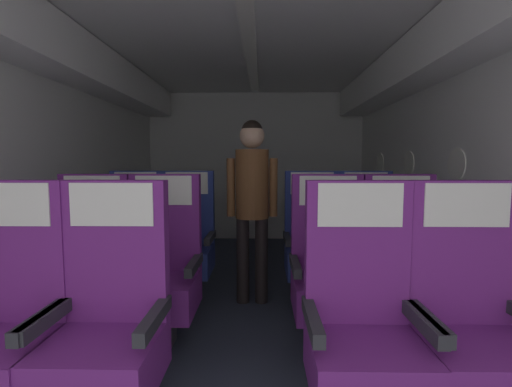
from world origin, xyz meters
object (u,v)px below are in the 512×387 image
at_px(seat_a_left_window, 2,327).
at_px(seat_a_right_window, 362,329).
at_px(seat_a_right_aisle, 472,329).
at_px(seat_c_left_aisle, 186,244).
at_px(flight_attendant, 252,192).
at_px(seat_c_right_window, 313,245).
at_px(seat_b_left_aisle, 162,272).
at_px(seat_c_right_aisle, 367,245).
at_px(seat_b_right_aisle, 403,273).
at_px(seat_a_left_aisle, 108,327).
at_px(seat_c_left_window, 134,244).
at_px(seat_b_left_window, 89,272).
at_px(seat_b_right_window, 329,273).

height_order(seat_a_left_window, seat_a_right_window, same).
xyz_separation_m(seat_a_left_window, seat_a_right_aisle, (2.10, 0.02, 0.00)).
bearing_deg(seat_c_left_aisle, flight_attendant, -14.08).
bearing_deg(seat_a_left_window, flight_attendant, 54.73).
xyz_separation_m(seat_a_right_window, seat_c_right_window, (-0.00, 1.65, 0.00)).
relative_size(seat_b_left_aisle, seat_c_right_aisle, 1.00).
bearing_deg(seat_b_right_aisle, seat_c_right_window, 121.37).
xyz_separation_m(seat_a_left_aisle, seat_a_right_aisle, (1.62, 0.01, 0.00)).
bearing_deg(seat_c_left_window, seat_a_right_window, -45.94).
height_order(seat_c_left_aisle, seat_c_right_window, same).
xyz_separation_m(seat_b_left_aisle, seat_c_right_aisle, (1.60, 0.83, 0.00)).
bearing_deg(seat_a_right_window, seat_b_left_window, 153.16).
distance_m(seat_b_left_window, seat_c_left_window, 0.85).
height_order(seat_a_right_aisle, seat_c_left_aisle, same).
distance_m(seat_a_right_aisle, seat_c_left_aisle, 2.32).
relative_size(seat_c_left_aisle, seat_c_right_aisle, 1.00).
height_order(seat_a_left_window, seat_c_right_aisle, same).
relative_size(seat_b_left_aisle, flight_attendant, 0.72).
xyz_separation_m(seat_a_right_aisle, seat_b_left_window, (-2.10, 0.81, 0.00)).
height_order(seat_c_left_window, seat_c_right_window, same).
distance_m(seat_a_left_aisle, seat_a_right_aisle, 1.62).
relative_size(seat_a_left_aisle, seat_c_left_window, 1.00).
relative_size(seat_b_right_window, seat_c_right_window, 1.00).
xyz_separation_m(seat_a_left_aisle, seat_b_right_window, (1.14, 0.82, 0.00)).
distance_m(seat_b_left_aisle, seat_c_left_aisle, 0.84).
bearing_deg(seat_a_left_aisle, seat_c_left_aisle, 90.02).
height_order(seat_a_right_aisle, seat_c_left_window, same).
bearing_deg(seat_b_left_aisle, seat_b_right_window, 0.08).
bearing_deg(seat_b_left_window, seat_b_left_aisle, 0.44).
xyz_separation_m(seat_a_right_window, seat_c_right_aisle, (0.48, 1.65, 0.00)).
height_order(seat_a_right_aisle, seat_b_right_aisle, same).
distance_m(seat_c_left_window, seat_c_left_aisle, 0.47).
height_order(seat_b_right_window, seat_c_left_aisle, same).
height_order(seat_a_right_window, seat_b_left_window, same).
relative_size(seat_a_right_window, seat_b_left_window, 1.00).
height_order(seat_c_left_aisle, flight_attendant, flight_attendant).
height_order(seat_a_left_window, seat_b_right_aisle, same).
distance_m(seat_b_left_aisle, seat_c_right_aisle, 1.81).
xyz_separation_m(seat_a_left_window, seat_c_right_window, (1.61, 1.66, 0.00)).
bearing_deg(seat_a_left_aisle, seat_a_left_window, -178.84).
height_order(seat_a_left_aisle, flight_attendant, flight_attendant).
xyz_separation_m(seat_b_left_window, seat_c_left_window, (0.00, 0.85, 0.00)).
relative_size(seat_a_right_aisle, seat_b_left_aisle, 1.00).
bearing_deg(seat_c_right_window, flight_attendant, -166.04).
bearing_deg(seat_b_left_aisle, seat_c_right_aisle, 27.27).
relative_size(seat_a_left_window, seat_c_right_window, 1.00).
relative_size(seat_b_left_aisle, seat_c_left_window, 1.00).
relative_size(seat_b_right_aisle, flight_attendant, 0.72).
relative_size(seat_a_left_window, seat_c_right_aisle, 1.00).
distance_m(seat_c_left_window, seat_c_right_aisle, 2.09).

